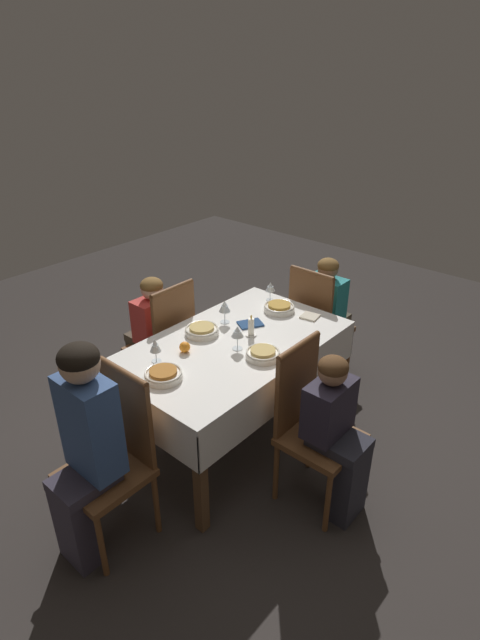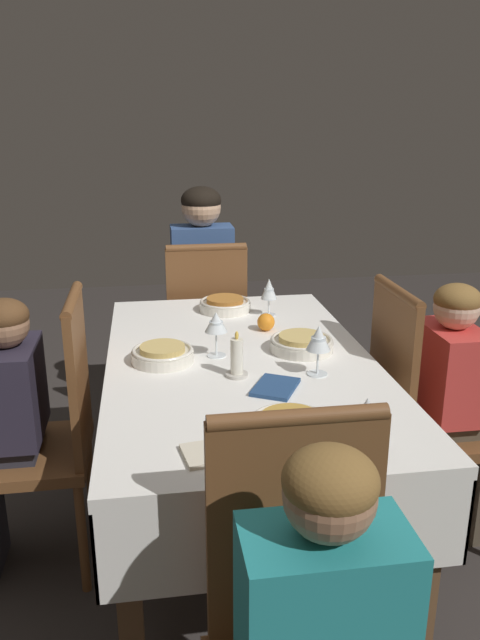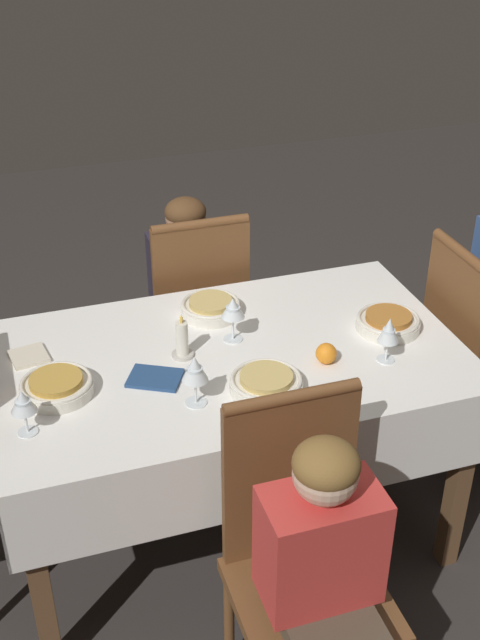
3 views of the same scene
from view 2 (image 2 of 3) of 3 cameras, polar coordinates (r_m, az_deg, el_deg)
name	(u,v)px [view 2 (image 2 of 3)]	position (r m, az deg, el deg)	size (l,w,h in m)	color
ground_plane	(241,552)	(2.50, 0.06, -20.42)	(8.00, 8.00, 0.00)	#332D2B
dining_table	(241,386)	(2.14, 0.07, -6.03)	(1.51, 0.89, 0.78)	white
chair_east	(206,333)	(3.08, -3.16, -1.19)	(0.41, 0.41, 1.01)	brown
chair_south	(417,409)	(2.38, 15.90, -7.84)	(0.41, 0.41, 1.01)	brown
chair_north	(50,427)	(2.27, -16.97, -9.34)	(0.41, 0.41, 1.01)	brown
person_adult_denim	(202,293)	(3.18, -3.49, 2.48)	(0.34, 0.30, 1.24)	#383342
person_child_red	(463,402)	(2.45, 19.68, -7.10)	(0.30, 0.33, 1.01)	#4C4233
bowl_east	(225,304)	(2.62, -1.38, 1.44)	(0.22, 0.22, 0.06)	silver
wine_glass_east	(269,290)	(2.54, 2.67, 2.74)	(0.07, 0.07, 0.15)	white
bowl_west	(291,427)	(1.61, 4.66, -9.70)	(0.22, 0.22, 0.06)	silver
wine_glass_west	(367,413)	(1.53, 11.52, -8.34)	(0.07, 0.07, 0.14)	white
bowl_south	(302,343)	(2.18, 5.65, -2.10)	(0.22, 0.22, 0.06)	silver
wine_glass_south	(319,340)	(1.96, 7.19, -1.78)	(0.08, 0.08, 0.16)	white
bowl_north	(163,354)	(2.09, -7.09, -3.09)	(0.21, 0.21, 0.06)	silver
wine_glass_north	(216,324)	(2.09, -2.20, -0.34)	(0.08, 0.08, 0.16)	white
candle_centerpiece	(237,360)	(1.95, -0.30, -3.67)	(0.07, 0.07, 0.15)	beige
orange_fruit	(266,322)	(2.38, 2.39, -0.19)	(0.07, 0.07, 0.07)	orange
napkin_red_folded	(275,387)	(1.88, 3.26, -6.14)	(0.19, 0.18, 0.01)	navy
napkin_spare_side	(207,453)	(1.54, -3.01, -12.09)	(0.13, 0.13, 0.01)	beige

